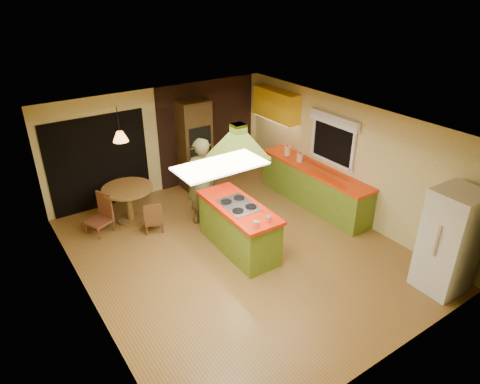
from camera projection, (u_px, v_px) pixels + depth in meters
ground at (239, 251)px, 8.18m from camera, size 6.50×6.50×0.00m
room_walls at (239, 193)px, 7.61m from camera, size 5.50×6.50×6.50m
ceiling_plane at (239, 126)px, 7.04m from camera, size 6.50×6.50×0.00m
brick_panel at (207, 131)px, 10.62m from camera, size 2.64×0.03×2.50m
nook_opening at (99, 163)px, 9.33m from camera, size 2.20×0.03×2.10m
right_counter at (314, 186)px, 9.64m from camera, size 0.62×3.05×0.92m
upper_cabinets at (276, 105)px, 10.20m from camera, size 0.34×1.40×0.70m
window_right at (334, 131)px, 9.02m from camera, size 0.12×1.35×1.06m
fluor_panel at (220, 166)px, 5.62m from camera, size 1.20×0.60×0.03m
kitchen_island at (239, 227)px, 8.05m from camera, size 0.81×1.91×0.96m
range_hood at (238, 138)px, 7.25m from camera, size 0.94×0.68×0.78m
man at (201, 181)px, 8.78m from camera, size 0.73×0.53×1.87m
refrigerator at (450, 241)px, 6.86m from camera, size 0.76×0.72×1.81m
wall_oven at (195, 145)px, 10.22m from camera, size 0.73×0.62×2.17m
dining_table at (128, 197)px, 8.96m from camera, size 1.05×1.05×0.79m
chair_left at (98, 215)px, 8.60m from camera, size 0.58×0.58×0.81m
chair_near at (153, 215)px, 8.70m from camera, size 0.49×0.49×0.69m
pendant_lamp at (120, 136)px, 8.35m from camera, size 0.34×0.34×0.20m
canister_large at (287, 151)px, 10.02m from camera, size 0.16×0.16×0.22m
canister_medium at (300, 158)px, 9.71m from camera, size 0.15×0.15×0.18m
canister_small at (300, 158)px, 9.69m from camera, size 0.14×0.14×0.17m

